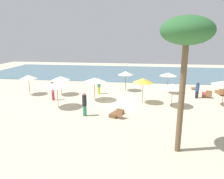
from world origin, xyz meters
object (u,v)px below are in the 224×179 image
(umbrella_1, at_px, (28,77))
(umbrella_6, at_px, (95,80))
(lounger_0, at_px, (205,95))
(palm_1, at_px, (187,34))
(umbrella_5, at_px, (173,86))
(person_3, at_px, (53,91))
(person_1, at_px, (84,104))
(umbrella_2, at_px, (57,84))
(person_2, at_px, (197,90))
(umbrella_4, at_px, (61,78))
(umbrella_7, at_px, (168,74))
(umbrella_8, at_px, (143,80))
(lounger_2, at_px, (117,114))
(person_0, at_px, (99,86))
(umbrella_0, at_px, (126,73))
(lounger_1, at_px, (220,93))
(dog, at_px, (194,88))

(umbrella_1, xyz_separation_m, umbrella_6, (7.36, -1.18, 0.13))
(lounger_0, relative_size, palm_1, 0.25)
(umbrella_5, distance_m, person_3, 11.19)
(person_1, bearing_deg, umbrella_1, 144.34)
(umbrella_2, distance_m, person_2, 13.59)
(umbrella_4, relative_size, umbrella_7, 0.87)
(person_1, height_order, person_2, person_1)
(umbrella_1, height_order, umbrella_7, umbrella_7)
(umbrella_1, height_order, umbrella_8, umbrella_8)
(person_3, bearing_deg, umbrella_5, -1.92)
(umbrella_5, distance_m, umbrella_6, 7.18)
(person_1, bearing_deg, umbrella_5, 25.28)
(umbrella_4, distance_m, person_2, 14.00)
(umbrella_7, height_order, person_2, umbrella_7)
(umbrella_1, bearing_deg, umbrella_6, -9.12)
(umbrella_8, height_order, lounger_2, umbrella_8)
(umbrella_6, bearing_deg, umbrella_4, 158.42)
(umbrella_8, distance_m, palm_1, 9.44)
(umbrella_7, relative_size, person_0, 1.30)
(umbrella_7, distance_m, person_0, 7.55)
(umbrella_0, relative_size, umbrella_4, 1.13)
(person_2, bearing_deg, lounger_1, 32.89)
(umbrella_6, relative_size, lounger_2, 1.29)
(umbrella_5, distance_m, lounger_2, 5.64)
(umbrella_5, distance_m, lounger_1, 7.75)
(umbrella_5, relative_size, person_2, 1.24)
(umbrella_4, bearing_deg, person_2, 2.47)
(lounger_2, distance_m, palm_1, 8.55)
(umbrella_8, xyz_separation_m, dog, (5.96, 5.94, -1.94))
(umbrella_7, bearing_deg, umbrella_8, -124.04)
(umbrella_7, xyz_separation_m, person_0, (-7.33, -1.32, -1.21))
(person_1, xyz_separation_m, palm_1, (6.34, -4.40, 5.16))
(umbrella_1, bearing_deg, person_3, -26.66)
(person_1, height_order, dog, person_1)
(umbrella_6, height_order, person_3, umbrella_6)
(umbrella_1, height_order, person_1, umbrella_1)
(lounger_1, distance_m, person_3, 17.52)
(umbrella_2, height_order, person_3, umbrella_2)
(lounger_0, bearing_deg, umbrella_4, -174.72)
(umbrella_1, relative_size, umbrella_8, 0.90)
(person_1, bearing_deg, umbrella_7, 47.93)
(umbrella_6, xyz_separation_m, dog, (10.53, 5.71, -1.83))
(umbrella_0, distance_m, lounger_0, 8.68)
(umbrella_4, distance_m, umbrella_6, 4.28)
(dog, bearing_deg, umbrella_0, -168.86)
(umbrella_6, xyz_separation_m, person_1, (0.11, -4.18, -1.07))
(umbrella_6, height_order, person_2, umbrella_6)
(person_1, height_order, palm_1, palm_1)
(umbrella_5, xyz_separation_m, lounger_1, (5.75, 4.92, -1.67))
(person_0, distance_m, person_2, 10.06)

